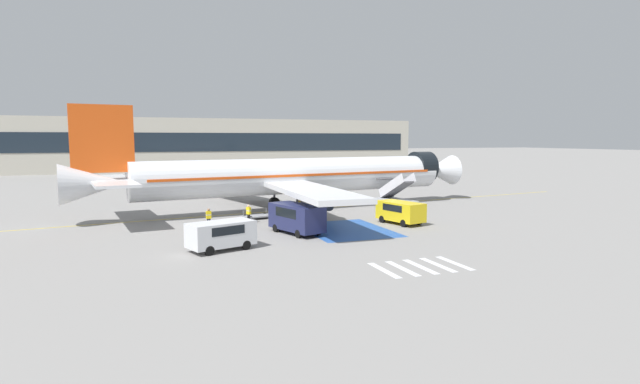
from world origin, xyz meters
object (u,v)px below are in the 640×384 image
object	(u,v)px
terminal_building	(174,145)
airliner	(294,176)
fuel_tanker	(195,179)
service_van_1	(297,216)
service_van_0	(221,233)
ground_crew_0	(300,206)
baggage_cart	(258,216)
service_van_2	(400,211)
ground_crew_2	(249,213)
ground_crew_1	(209,217)
boarding_stairs_forward	(396,200)

from	to	relation	value
terminal_building	airliner	bearing A→B (deg)	-84.55
fuel_tanker	service_van_1	xyz separation A→B (m)	(3.97, -35.74, -0.33)
service_van_0	ground_crew_0	world-z (taller)	service_van_0
ground_crew_0	baggage_cart	bearing A→B (deg)	101.29
airliner	terminal_building	distance (m)	73.54
service_van_2	baggage_cart	distance (m)	13.30
terminal_building	ground_crew_0	bearing A→B (deg)	-85.41
ground_crew_2	fuel_tanker	bearing A→B (deg)	-29.56
fuel_tanker	ground_crew_2	bearing A→B (deg)	-88.01
fuel_tanker	service_van_1	distance (m)	35.96
terminal_building	fuel_tanker	bearing A→B (deg)	-90.75
ground_crew_0	ground_crew_1	distance (m)	9.78
service_van_0	service_van_2	bearing A→B (deg)	-91.82
service_van_2	ground_crew_2	xyz separation A→B (m)	(-12.56, 4.90, -0.22)
service_van_0	ground_crew_2	xyz separation A→B (m)	(4.02, 10.04, -0.22)
airliner	baggage_cart	distance (m)	7.34
service_van_2	terminal_building	distance (m)	85.82
ground_crew_0	ground_crew_1	bearing A→B (deg)	122.92
fuel_tanker	baggage_cart	world-z (taller)	fuel_tanker
fuel_tanker	service_van_0	xyz separation A→B (m)	(-2.60, -39.68, -0.53)
baggage_cart	ground_crew_0	bearing A→B (deg)	76.54
boarding_stairs_forward	fuel_tanker	world-z (taller)	boarding_stairs_forward
ground_crew_1	ground_crew_2	distance (m)	3.91
service_van_0	service_van_1	distance (m)	7.66
service_van_1	ground_crew_1	xyz separation A→B (m)	(-6.24, 4.79, -0.41)
baggage_cart	terminal_building	distance (m)	77.78
fuel_tanker	baggage_cart	xyz separation A→B (m)	(2.77, -27.43, -1.45)
baggage_cart	terminal_building	world-z (taller)	terminal_building
boarding_stairs_forward	fuel_tanker	xyz separation A→B (m)	(-18.20, 26.10, 0.72)
fuel_tanker	service_van_0	world-z (taller)	fuel_tanker
service_van_2	ground_crew_1	world-z (taller)	service_van_2
ground_crew_0	ground_crew_1	world-z (taller)	ground_crew_0
ground_crew_2	terminal_building	world-z (taller)	terminal_building
fuel_tanker	airliner	bearing A→B (deg)	-72.41
baggage_cart	airliner	bearing A→B (deg)	119.42
ground_crew_0	ground_crew_2	bearing A→B (deg)	123.63
ground_crew_0	terminal_building	bearing A→B (deg)	16.88
service_van_2	baggage_cart	xyz separation A→B (m)	(-11.20, 7.11, -0.92)
ground_crew_1	service_van_0	bearing A→B (deg)	80.59
baggage_cart	fuel_tanker	bearing A→B (deg)	173.32
boarding_stairs_forward	ground_crew_2	size ratio (longest dim) A/B	3.25
airliner	service_van_1	world-z (taller)	airliner
service_van_1	ground_crew_1	world-z (taller)	service_van_1
ground_crew_2	airliner	bearing A→B (deg)	-75.75
ground_crew_0	ground_crew_2	world-z (taller)	ground_crew_0
boarding_stairs_forward	ground_crew_1	distance (m)	21.04
service_van_2	ground_crew_0	xyz separation A→B (m)	(-7.09, 7.03, -0.20)
service_van_1	ground_crew_0	xyz separation A→B (m)	(2.92, 8.24, -0.40)
fuel_tanker	ground_crew_0	size ratio (longest dim) A/B	6.34
airliner	service_van_0	xyz separation A→B (m)	(-10.24, -16.61, -2.42)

